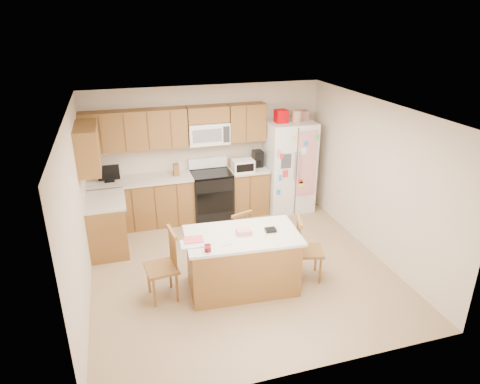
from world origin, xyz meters
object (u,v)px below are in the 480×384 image
object	(u,v)px
island	(242,261)
windsor_chair_back	(237,237)
windsor_chair_left	(163,267)
refrigerator	(289,165)
windsor_chair_right	(307,250)
stove	(211,194)

from	to	relation	value
island	windsor_chair_back	size ratio (longest dim) A/B	1.88
windsor_chair_left	windsor_chair_back	size ratio (longest dim) A/B	1.12
refrigerator	windsor_chair_back	distance (m)	2.34
windsor_chair_back	windsor_chair_right	xyz separation A→B (m)	(0.87, -0.74, 0.03)
refrigerator	windsor_chair_back	bearing A→B (deg)	-132.91
windsor_chair_left	windsor_chair_right	world-z (taller)	windsor_chair_left
stove	windsor_chair_right	distance (m)	2.63
island	windsor_chair_left	distance (m)	1.11
refrigerator	windsor_chair_left	world-z (taller)	refrigerator
refrigerator	island	world-z (taller)	refrigerator
stove	island	size ratio (longest dim) A/B	0.66
stove	refrigerator	size ratio (longest dim) A/B	0.55
island	windsor_chair_back	world-z (taller)	island
island	windsor_chair_right	world-z (taller)	windsor_chair_right
island	windsor_chair_right	size ratio (longest dim) A/B	1.74
stove	refrigerator	distance (m)	1.63
windsor_chair_left	windsor_chair_back	world-z (taller)	windsor_chair_left
refrigerator	island	xyz separation A→B (m)	(-1.69, -2.38, -0.48)
stove	windsor_chair_right	world-z (taller)	stove
refrigerator	windsor_chair_left	distance (m)	3.65
windsor_chair_left	windsor_chair_right	distance (m)	2.11
windsor_chair_left	refrigerator	bearing A→B (deg)	39.44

